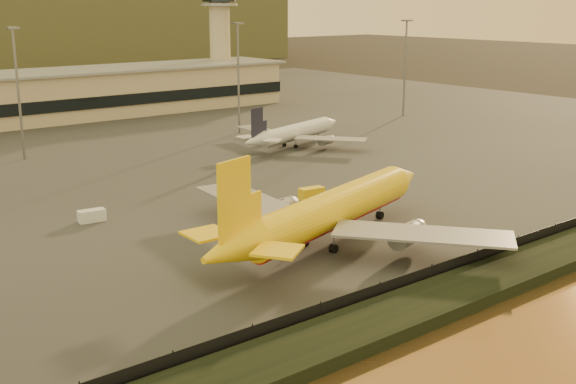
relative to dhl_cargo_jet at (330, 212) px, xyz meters
The scene contains 10 objects.
ground 6.67m from the dhl_cargo_jet, 121.45° to the right, with size 900.00×900.00×0.00m, color black.
embankment 21.71m from the dhl_cargo_jet, 96.93° to the right, with size 320.00×7.00×1.40m, color black.
tarmac 90.93m from the dhl_cargo_jet, 91.63° to the left, with size 320.00×220.00×0.20m, color #2D2D2D.
perimeter_fence 17.70m from the dhl_cargo_jet, 98.52° to the right, with size 300.00×0.05×2.20m, color black.
control_tower 144.62m from the dhl_cargo_jet, 62.00° to the left, with size 11.20×11.20×35.50m.
apron_light_masts 72.74m from the dhl_cargo_jet, 80.05° to the left, with size 152.20×12.20×25.40m.
dhl_cargo_jet is the anchor object (origin of this frame).
white_narrowbody_jet 64.96m from the dhl_cargo_jet, 54.79° to the left, with size 33.42×31.83×9.80m.
gse_vehicle_yellow 22.13m from the dhl_cargo_jet, 55.64° to the left, with size 3.99×1.80×1.80m, color yellow.
gse_vehicle_white 34.50m from the dhl_cargo_jet, 124.88° to the left, with size 3.72×1.67×1.67m, color silver.
Camera 1 is at (-56.05, -60.67, 30.04)m, focal length 45.00 mm.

